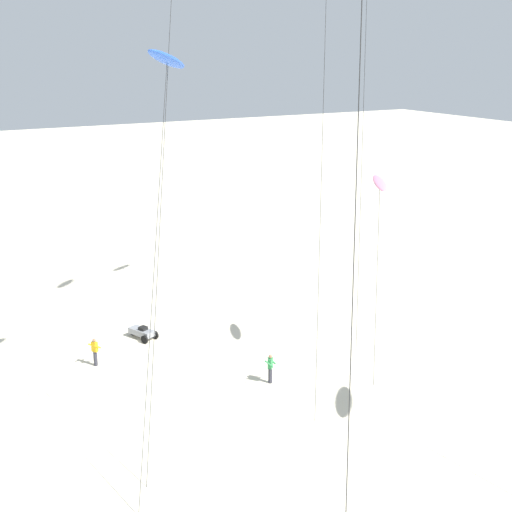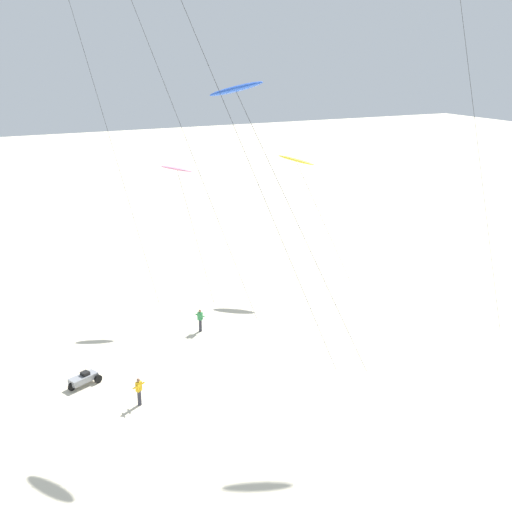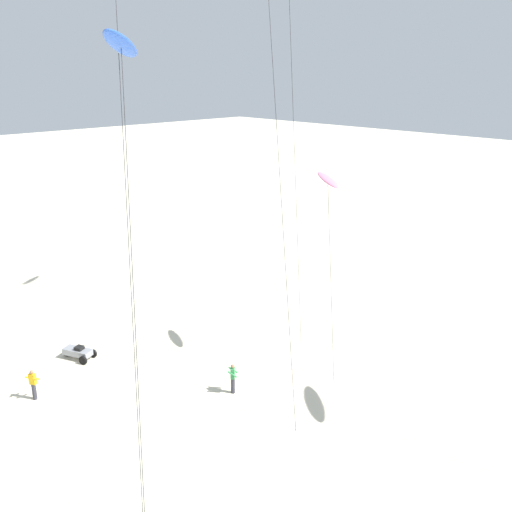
# 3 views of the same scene
# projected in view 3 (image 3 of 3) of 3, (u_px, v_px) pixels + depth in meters

# --- Properties ---
(ground_plane) EXTENTS (260.00, 260.00, 0.00)m
(ground_plane) POSITION_uv_depth(u_px,v_px,m) (49.00, 489.00, 22.72)
(ground_plane) COLOR beige
(kite_pink) EXTENTS (3.39, 2.30, 10.92)m
(kite_pink) POSITION_uv_depth(u_px,v_px,m) (328.00, 182.00, 29.66)
(kite_pink) COLOR pink
(kite_pink) RESTS_ON ground
(kite_blue) EXTENTS (8.17, 6.05, 17.60)m
(kite_blue) POSITION_uv_depth(u_px,v_px,m) (121.00, 47.00, 20.11)
(kite_blue) COLOR blue
(kite_blue) RESTS_ON ground
(kite_flyer_nearest) EXTENTS (0.72, 0.71, 1.67)m
(kite_flyer_nearest) POSITION_uv_depth(u_px,v_px,m) (33.00, 384.00, 28.65)
(kite_flyer_nearest) COLOR #33333D
(kite_flyer_nearest) RESTS_ON ground
(kite_flyer_middle) EXTENTS (0.73, 0.73, 1.67)m
(kite_flyer_middle) POSITION_uv_depth(u_px,v_px,m) (233.00, 378.00, 29.21)
(kite_flyer_middle) COLOR #33333D
(kite_flyer_middle) RESTS_ON ground
(beach_buggy) EXTENTS (2.11, 1.53, 0.82)m
(beach_buggy) POSITION_uv_depth(u_px,v_px,m) (78.00, 352.00, 32.80)
(beach_buggy) COLOR gray
(beach_buggy) RESTS_ON ground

